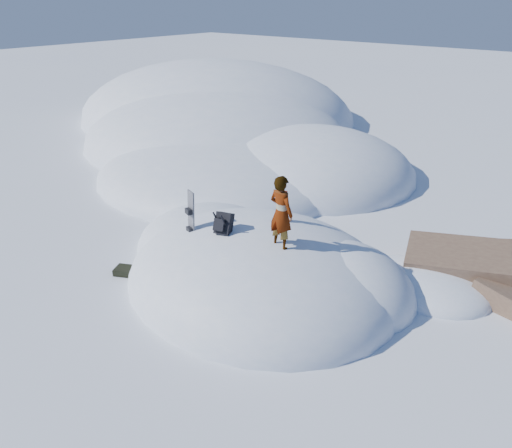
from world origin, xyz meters
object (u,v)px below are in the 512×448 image
Objects in this scene: snowboard_red at (283,215)px; backpack at (223,224)px; snowboard_dark at (191,222)px; person at (281,213)px.

snowboard_red reaches higher than backpack.
snowboard_dark is 2.64× the size of backpack.
person reaches higher than snowboard_red.
backpack is at bearing -118.32° from snowboard_red.
person is at bearing -57.20° from snowboard_red.
snowboard_dark is 0.96m from backpack.
snowboard_red is at bearing -48.54° from person.
person is (1.42, 0.32, 0.55)m from backpack.
person is (2.35, 0.48, 0.74)m from snowboard_dark.
snowboard_dark is 2.51m from person.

